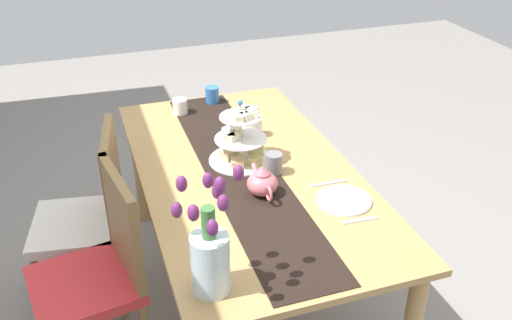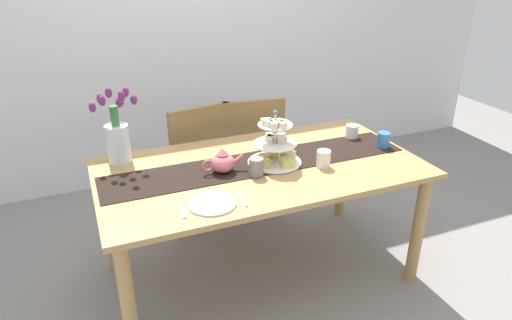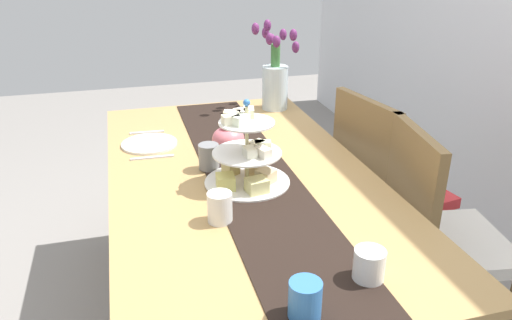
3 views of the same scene
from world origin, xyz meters
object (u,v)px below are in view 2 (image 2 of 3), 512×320
at_px(teapot, 222,162).
at_px(mug_grey, 256,167).
at_px(dinner_plate_left, 212,203).
at_px(knife_left, 241,198).
at_px(cream_jug, 352,132).
at_px(tulip_vase, 117,136).
at_px(fork_left, 182,210).
at_px(dining_table, 260,180).
at_px(tiered_cake_stand, 276,147).
at_px(chair_right, 251,150).
at_px(mug_white_text, 323,159).
at_px(chair_left, 194,159).
at_px(mug_orange, 383,140).

height_order(teapot, mug_grey, teapot).
height_order(dinner_plate_left, knife_left, dinner_plate_left).
bearing_deg(cream_jug, tulip_vase, 172.25).
bearing_deg(fork_left, dining_table, 30.32).
bearing_deg(tulip_vase, tiered_cake_stand, -23.73).
xyz_separation_m(chair_right, teapot, (-0.44, -0.70, 0.28)).
relative_size(fork_left, mug_white_text, 1.58).
bearing_deg(teapot, chair_right, 57.87).
distance_m(chair_right, mug_grey, 0.90).
bearing_deg(knife_left, mug_grey, 50.79).
relative_size(dining_table, mug_grey, 18.61).
xyz_separation_m(cream_jug, fork_left, (-1.21, -0.46, -0.04)).
relative_size(chair_left, mug_grey, 9.58).
bearing_deg(knife_left, teapot, 88.06).
xyz_separation_m(fork_left, knife_left, (0.29, 0.00, 0.00)).
distance_m(teapot, mug_grey, 0.18).
distance_m(dining_table, mug_grey, 0.19).
distance_m(dinner_plate_left, mug_white_text, 0.71).
xyz_separation_m(dining_table, mug_white_text, (0.31, -0.14, 0.14)).
xyz_separation_m(mug_grey, mug_orange, (0.85, 0.06, -0.00)).
bearing_deg(dinner_plate_left, tiered_cake_stand, 33.05).
bearing_deg(mug_white_text, fork_left, -169.11).
xyz_separation_m(fork_left, mug_white_text, (0.83, 0.16, 0.04)).
xyz_separation_m(chair_right, cream_jug, (0.47, -0.54, 0.27)).
bearing_deg(knife_left, tulip_vase, 126.14).
bearing_deg(tulip_vase, dinner_plate_left, -63.08).
bearing_deg(cream_jug, mug_white_text, -141.48).
relative_size(tiered_cake_stand, tulip_vase, 0.69).
distance_m(chair_right, tiered_cake_stand, 0.78).
bearing_deg(tulip_vase, teapot, -35.60).
bearing_deg(chair_left, teapot, -91.90).
distance_m(mug_grey, mug_white_text, 0.38).
relative_size(chair_left, tulip_vase, 2.07).
bearing_deg(mug_white_text, dining_table, 155.28).
bearing_deg(dinner_plate_left, cream_jug, 23.43).
bearing_deg(tulip_vase, knife_left, -53.86).
bearing_deg(mug_orange, fork_left, -168.74).
distance_m(dining_table, mug_orange, 0.79).
relative_size(knife_left, mug_grey, 1.79).
height_order(dining_table, knife_left, knife_left).
relative_size(dinner_plate_left, mug_grey, 2.42).
relative_size(dining_table, mug_orange, 18.61).
bearing_deg(knife_left, fork_left, 180.00).
height_order(chair_right, cream_jug, chair_right).
bearing_deg(mug_grey, tulip_vase, 144.48).
distance_m(knife_left, mug_orange, 1.04).
xyz_separation_m(tulip_vase, mug_grey, (0.64, -0.45, -0.10)).
relative_size(chair_left, dinner_plate_left, 3.96).
relative_size(dining_table, mug_white_text, 18.61).
distance_m(mug_grey, mug_orange, 0.85).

